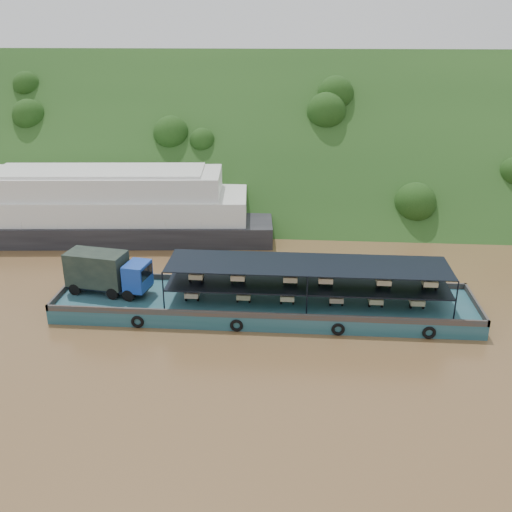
{
  "coord_description": "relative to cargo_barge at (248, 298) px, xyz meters",
  "views": [
    {
      "loc": [
        1.64,
        -44.82,
        22.57
      ],
      "look_at": [
        -2.0,
        3.0,
        3.2
      ],
      "focal_mm": 40.0,
      "sensor_mm": 36.0,
      "label": 1
    }
  ],
  "objects": [
    {
      "name": "passenger_ferry",
      "position": [
        -18.2,
        17.64,
        2.18
      ],
      "size": [
        39.22,
        12.75,
        7.81
      ],
      "rotation": [
        0.0,
        0.0,
        0.08
      ],
      "color": "black",
      "rests_on": "ground"
    },
    {
      "name": "ground",
      "position": [
        2.34,
        1.69,
        -1.2
      ],
      "size": [
        160.0,
        160.0,
        0.0
      ],
      "primitive_type": "plane",
      "color": "brown",
      "rests_on": "ground"
    },
    {
      "name": "cargo_barge",
      "position": [
        0.0,
        0.0,
        0.0
      ],
      "size": [
        35.0,
        7.18,
        4.82
      ],
      "color": "#16464E",
      "rests_on": "ground"
    },
    {
      "name": "hillside",
      "position": [
        2.34,
        37.69,
        -1.2
      ],
      "size": [
        140.0,
        39.6,
        39.6
      ],
      "primitive_type": "cube",
      "rotation": [
        0.79,
        0.0,
        0.0
      ],
      "color": "#1B3C15",
      "rests_on": "ground"
    }
  ]
}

